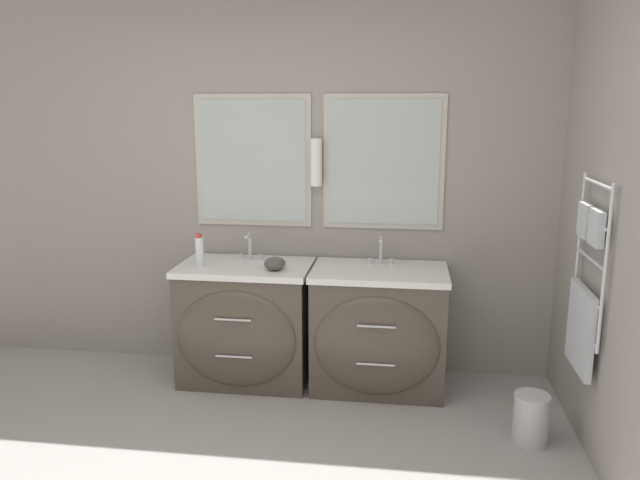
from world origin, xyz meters
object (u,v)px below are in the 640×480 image
Objects in this scene: vanity_left at (245,322)px; waste_bin at (531,418)px; vanity_right at (378,329)px; toiletry_bottle at (200,251)px; amenity_bowl at (275,264)px.

vanity_left reaches higher than waste_bin.
toiletry_bottle reaches higher than vanity_right.
vanity_right is at bearing 146.93° from waste_bin.
vanity_right is at bearing 5.68° from amenity_bowl.
vanity_right is 3.09× the size of waste_bin.
toiletry_bottle is (-0.27, -0.06, 0.49)m from vanity_left.
vanity_left and vanity_right have the same top height.
vanity_right is at bearing 0.00° from vanity_left.
toiletry_bottle is 2.22m from waste_bin.
vanity_left is at bearing 11.52° from toiletry_bottle.
waste_bin is at bearing -18.08° from amenity_bowl.
toiletry_bottle is at bearing 165.88° from waste_bin.
vanity_right is (0.88, 0.00, 0.00)m from vanity_left.
vanity_right is 6.31× the size of amenity_bowl.
amenity_bowl is at bearing -1.17° from toiletry_bottle.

